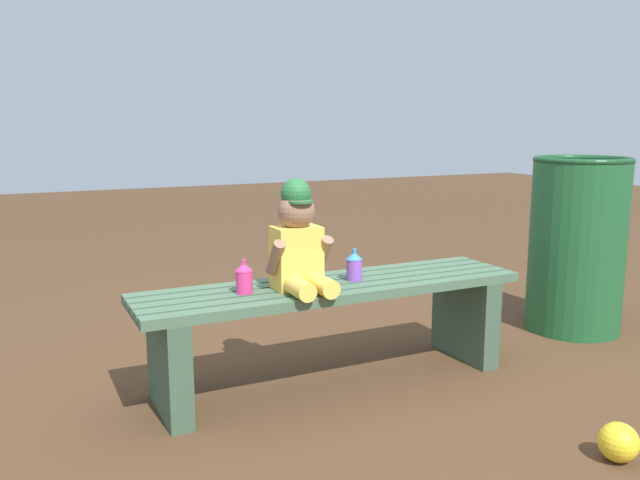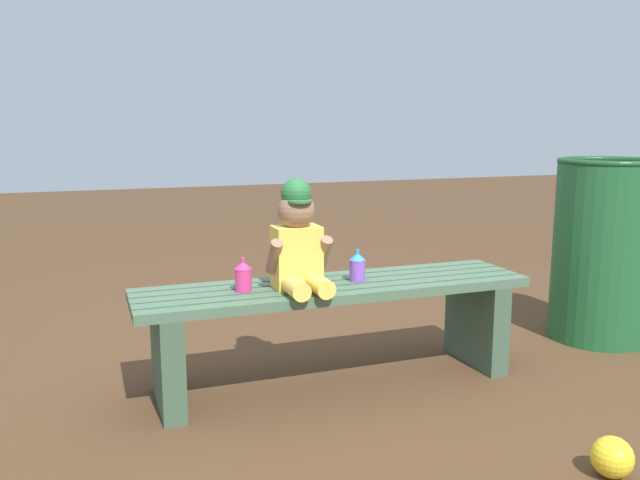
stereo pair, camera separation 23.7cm
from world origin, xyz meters
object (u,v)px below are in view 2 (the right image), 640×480
sippy_cup_left (243,275)px  sippy_cup_right (357,266)px  child_figure (298,241)px  toy_ball (612,457)px  park_bench (335,316)px  trash_bin (603,249)px

sippy_cup_left → sippy_cup_right: (0.45, 0.00, 0.00)m
sippy_cup_right → sippy_cup_left: bearing=180.0°
child_figure → sippy_cup_right: size_ratio=3.26×
toy_ball → park_bench: bearing=118.5°
park_bench → toy_ball: size_ratio=12.63×
child_figure → trash_bin: bearing=4.4°
child_figure → sippy_cup_right: child_figure is taller
park_bench → sippy_cup_left: sippy_cup_left is taller
sippy_cup_right → trash_bin: trash_bin is taller
sippy_cup_left → trash_bin: bearing=2.7°
child_figure → trash_bin: 1.53m
sippy_cup_left → toy_ball: sippy_cup_left is taller
sippy_cup_left → trash_bin: (1.72, 0.08, -0.03)m
child_figure → trash_bin: trash_bin is taller
sippy_cup_left → sippy_cup_right: same height
sippy_cup_right → toy_ball: sippy_cup_right is taller
sippy_cup_left → trash_bin: trash_bin is taller
child_figure → toy_ball: (0.65, -0.88, -0.52)m
child_figure → sippy_cup_right: (0.25, 0.03, -0.12)m
sippy_cup_left → park_bench: bearing=-0.1°
sippy_cup_left → trash_bin: size_ratio=0.15×
park_bench → sippy_cup_right: (0.09, 0.00, 0.19)m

